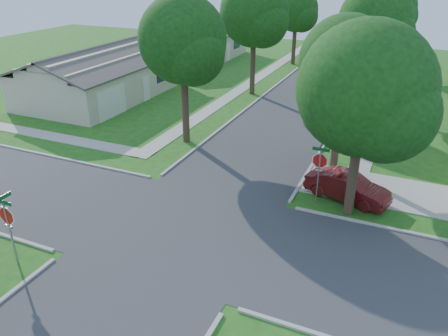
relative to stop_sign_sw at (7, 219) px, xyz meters
name	(u,v)px	position (x,y,z in m)	size (l,w,h in m)	color
ground	(184,229)	(4.70, 4.70, -2.03)	(100.00, 100.00, 0.00)	#1C5B19
road_ns	(184,229)	(4.70, 4.70, -2.03)	(7.00, 100.00, 0.02)	#333335
sidewalk_ne	(387,93)	(10.80, 30.70, -2.01)	(1.20, 40.00, 0.04)	#9E9B91
sidewalk_nw	(256,79)	(-1.40, 30.70, -2.01)	(1.20, 40.00, 0.04)	#9E9B91
driveway	(390,192)	(12.60, 11.80, -2.01)	(8.80, 3.60, 0.05)	#9E9B91
stop_sign_sw	(7,219)	(0.00, 0.00, 0.00)	(1.05, 0.80, 2.98)	gray
stop_sign_ne	(320,163)	(9.40, 9.40, 0.00)	(1.05, 0.80, 2.98)	gray
tree_e_near	(346,67)	(9.45, 13.71, 3.61)	(4.97, 4.80, 8.28)	#38281C
tree_e_mid	(375,25)	(9.46, 25.71, 4.22)	(5.59, 5.40, 9.21)	#38281C
tree_e_far	(390,11)	(9.45, 38.71, 3.95)	(5.17, 5.00, 8.72)	#38281C
tree_w_near	(184,44)	(0.06, 13.71, 4.08)	(5.38, 5.20, 8.97)	#38281C
tree_w_mid	(255,15)	(0.06, 25.71, 4.46)	(5.80, 5.60, 9.56)	#38281C
tree_w_far	(297,12)	(0.05, 38.71, 3.48)	(4.76, 4.60, 8.04)	#38281C
tree_ne_corner	(366,95)	(11.06, 8.91, 3.56)	(5.80, 5.60, 8.66)	#38281C
house_nw_near	(101,79)	(-11.29, 19.70, -0.51)	(8.42, 13.60, 4.23)	#B4A98E
house_nw_far	(194,46)	(-11.29, 36.70, -0.51)	(8.42, 13.60, 4.23)	#B4A98E
car_driveway	(347,187)	(10.70, 10.20, -1.36)	(1.41, 4.04, 1.33)	#541111
car_curb_east	(362,69)	(7.90, 35.67, -1.28)	(1.78, 4.43, 1.51)	black
car_curb_west	(313,54)	(1.50, 41.67, -1.32)	(2.00, 4.93, 1.43)	black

